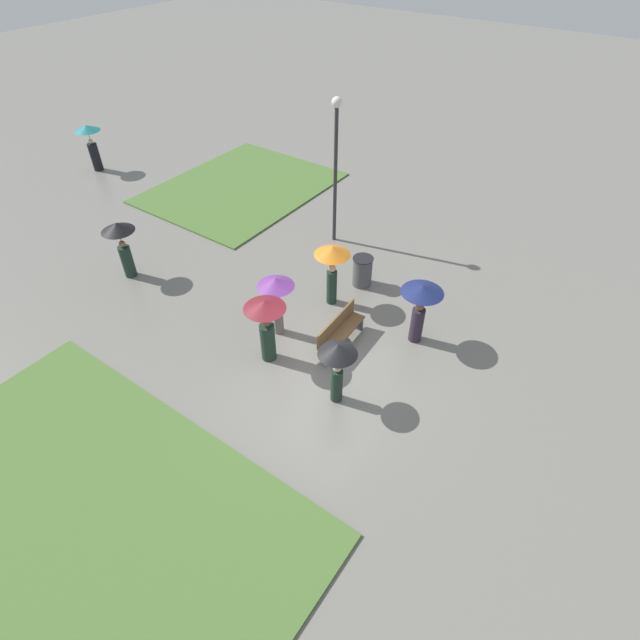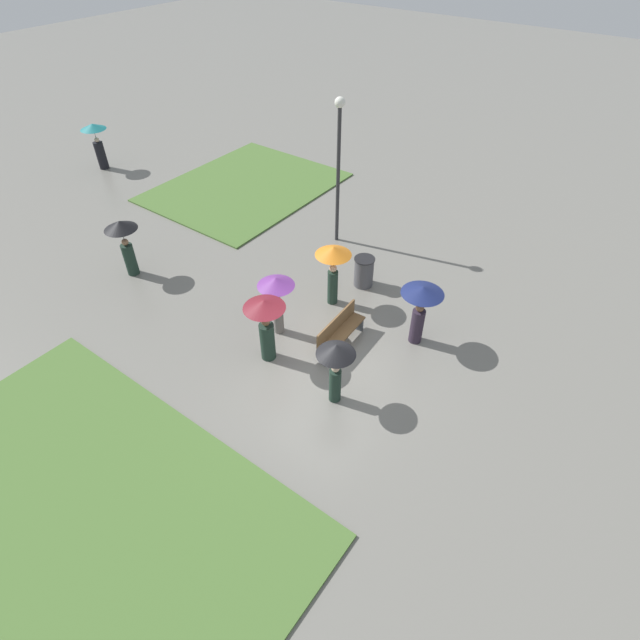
% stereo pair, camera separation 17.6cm
% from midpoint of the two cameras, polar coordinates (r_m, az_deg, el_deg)
% --- Properties ---
extents(ground_plane, '(90.00, 90.00, 0.00)m').
position_cam_midpoint_polar(ground_plane, '(12.74, 0.18, -6.05)').
color(ground_plane, slate).
extents(lawn_patch_far, '(7.21, 5.84, 0.06)m').
position_cam_midpoint_polar(lawn_patch_far, '(21.39, -9.22, 14.72)').
color(lawn_patch_far, '#4C7033').
rests_on(lawn_patch_far, ground_plane).
extents(park_bench, '(1.80, 0.49, 0.90)m').
position_cam_midpoint_polar(park_bench, '(13.19, 1.89, -1.21)').
color(park_bench, brown).
rests_on(park_bench, ground_plane).
extents(lamp_post, '(0.32, 0.32, 4.78)m').
position_cam_midpoint_polar(lamp_post, '(16.32, 1.49, 18.32)').
color(lamp_post, '#2D2D30').
rests_on(lamp_post, ground_plane).
extents(trash_bin, '(0.63, 0.63, 0.96)m').
position_cam_midpoint_polar(trash_bin, '(15.32, 4.54, 5.58)').
color(trash_bin, '#4C4C51').
rests_on(trash_bin, ground_plane).
extents(crowd_person_maroon, '(1.05, 1.05, 1.89)m').
position_cam_midpoint_polar(crowd_person_maroon, '(12.33, -6.61, -0.03)').
color(crowd_person_maroon, '#1E3328').
rests_on(crowd_person_maroon, ground_plane).
extents(crowd_person_navy, '(1.10, 1.10, 1.81)m').
position_cam_midpoint_polar(crowd_person_navy, '(13.02, 11.04, 2.03)').
color(crowd_person_navy, '#2D2333').
rests_on(crowd_person_navy, ground_plane).
extents(crowd_person_black, '(0.91, 0.91, 1.79)m').
position_cam_midpoint_polar(crowd_person_black, '(11.20, 1.55, -4.52)').
color(crowd_person_black, '#1E3328').
rests_on(crowd_person_black, ground_plane).
extents(crowd_person_purple, '(0.99, 0.99, 1.81)m').
position_cam_midpoint_polar(crowd_person_purple, '(13.03, -5.41, 3.20)').
color(crowd_person_purple, slate).
rests_on(crowd_person_purple, ground_plane).
extents(crowd_person_orange, '(1.03, 1.03, 1.92)m').
position_cam_midpoint_polar(crowd_person_orange, '(14.00, 1.04, 6.72)').
color(crowd_person_orange, '#1E3328').
rests_on(crowd_person_orange, ground_plane).
extents(lone_walker_far_path, '(1.05, 1.05, 1.93)m').
position_cam_midpoint_polar(lone_walker_far_path, '(24.28, -24.96, 18.10)').
color(lone_walker_far_path, black).
rests_on(lone_walker_far_path, ground_plane).
extents(lone_walker_mid_plaza, '(0.99, 0.99, 1.88)m').
position_cam_midpoint_polar(lone_walker_mid_plaza, '(16.37, -22.10, 8.54)').
color(lone_walker_mid_plaza, '#1E3328').
rests_on(lone_walker_mid_plaza, ground_plane).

